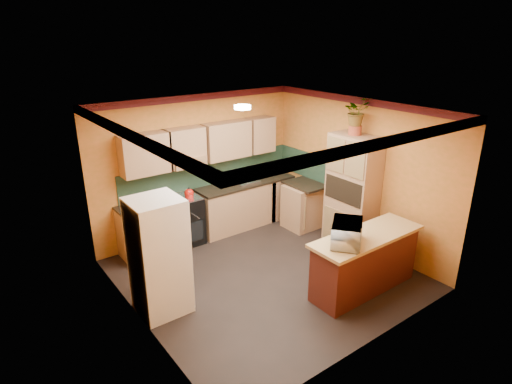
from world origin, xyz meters
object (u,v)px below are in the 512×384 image
stove (185,220)px  microwave (347,233)px  pantry (352,193)px  breakfast_bar (365,264)px  fridge (159,257)px  base_cabinets_back (213,213)px

stove → microwave: (1.00, -3.03, 0.64)m
pantry → microwave: bearing=-141.0°
stove → breakfast_bar: 3.37m
breakfast_bar → microwave: 0.81m
fridge → pantry: bearing=-4.3°
fridge → breakfast_bar: 3.06m
fridge → pantry: (3.60, -0.27, 0.20)m
base_cabinets_back → fridge: (-1.87, -1.66, 0.41)m
stove → microwave: 3.25m
fridge → base_cabinets_back: bearing=41.6°
microwave → fridge: bearing=109.2°
base_cabinets_back → fridge: fridge is taller
stove → base_cabinets_back: bearing=0.0°
base_cabinets_back → fridge: 2.53m
base_cabinets_back → stove: stove is taller
stove → breakfast_bar: (1.46, -3.03, -0.02)m
base_cabinets_back → breakfast_bar: 3.15m
fridge → microwave: 2.64m
base_cabinets_back → microwave: bearing=-83.0°
fridge → microwave: size_ratio=2.85×
microwave → breakfast_bar: bearing=-39.2°
stove → fridge: bearing=-126.9°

